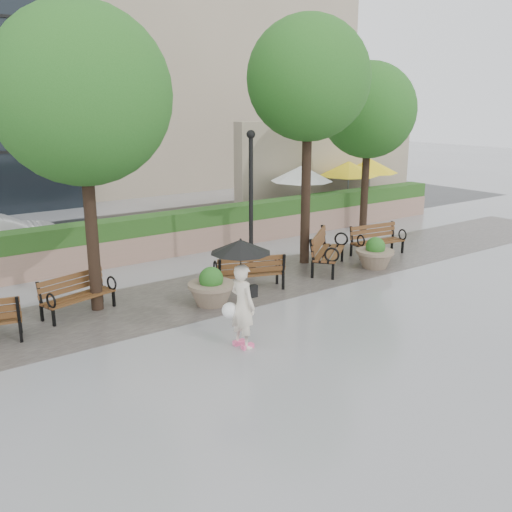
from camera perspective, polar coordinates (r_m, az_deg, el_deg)
ground at (r=13.15m, az=6.57°, el=-6.09°), size 100.00×100.00×0.00m
cobble_strip at (r=15.36m, az=-0.98°, el=-2.82°), size 28.00×3.20×0.01m
hedge_wall at (r=18.49m, az=-8.12°, el=2.25°), size 24.00×0.80×1.35m
cafe_wall at (r=26.20m, az=7.39°, el=9.00°), size 10.00×0.60×4.00m
cafe_hedge at (r=24.52m, az=9.93°, el=4.83°), size 8.00×0.50×0.90m
asphalt_street at (r=22.17m, az=-12.92°, el=2.40°), size 40.00×7.00×0.00m
bldg_stone at (r=37.25m, az=-6.52°, el=23.15°), size 18.00×10.00×20.00m
bench_1 at (r=13.79m, az=-17.32°, el=-4.48°), size 1.80×1.09×0.91m
bench_2 at (r=14.81m, az=-0.67°, el=-2.36°), size 1.91×1.26×0.96m
bench_3 at (r=16.75m, az=7.19°, el=-0.26°), size 2.10×1.90×1.10m
bench_4 at (r=18.64m, az=12.01°, el=0.96°), size 1.86×0.93×0.96m
planter_left at (r=13.76m, az=-4.49°, el=-3.43°), size 1.13×1.13×0.95m
planter_right at (r=17.14m, az=11.81°, el=0.01°), size 1.11×1.11×0.93m
lamppost at (r=15.92m, az=-0.50°, el=4.39°), size 0.28×0.28×4.02m
tree_0 at (r=13.35m, az=-16.51°, el=14.65°), size 3.92×3.91×6.85m
tree_1 at (r=16.97m, az=5.48°, el=16.75°), size 3.57×3.50×7.13m
tree_2 at (r=21.95m, az=11.31°, el=13.81°), size 3.56×3.48×6.20m
patio_umb_white at (r=22.89m, az=4.59°, el=8.18°), size 2.50×2.50×2.30m
patio_umb_yellow_a at (r=24.89m, az=9.27°, el=8.59°), size 2.50×2.50×2.30m
patio_umb_yellow_b at (r=26.16m, az=11.32°, el=8.80°), size 2.50×2.50×2.30m
pedestrian at (r=11.12m, az=-1.45°, el=-2.70°), size 1.19×1.19×2.19m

